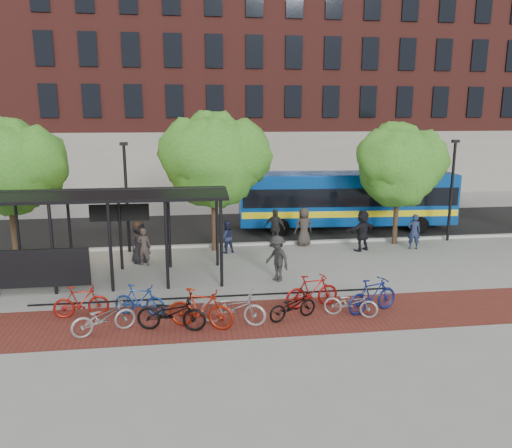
{
  "coord_description": "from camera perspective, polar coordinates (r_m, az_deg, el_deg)",
  "views": [
    {
      "loc": [
        -4.13,
        -19.76,
        6.37
      ],
      "look_at": [
        -1.23,
        1.61,
        1.6
      ],
      "focal_mm": 35.0,
      "sensor_mm": 36.0,
      "label": 1
    }
  ],
  "objects": [
    {
      "name": "lamp_post_right",
      "position": [
        27.04,
        21.46,
        3.91
      ],
      "size": [
        0.35,
        0.2,
        5.12
      ],
      "color": "black",
      "rests_on": "ground"
    },
    {
      "name": "bike_10",
      "position": [
        16.45,
        10.79,
        -8.85
      ],
      "size": [
        1.82,
        1.2,
        0.9
      ],
      "primitive_type": "imported",
      "rotation": [
        0.0,
        0.0,
        1.19
      ],
      "color": "#A0A0A2",
      "rests_on": "ground"
    },
    {
      "name": "bike_11",
      "position": [
        16.87,
        13.18,
        -7.95
      ],
      "size": [
        2.0,
        1.17,
        1.16
      ],
      "primitive_type": "imported",
      "rotation": [
        0.0,
        0.0,
        1.92
      ],
      "color": "navy",
      "rests_on": "ground"
    },
    {
      "name": "pedestrian_2",
      "position": [
        23.28,
        -3.42,
        -1.49
      ],
      "size": [
        0.89,
        0.79,
        1.53
      ],
      "primitive_type": "imported",
      "rotation": [
        0.0,
        0.0,
        3.48
      ],
      "color": "#1F284A",
      "rests_on": "ground"
    },
    {
      "name": "building_tower",
      "position": [
        61.53,
        -20.0,
        19.83
      ],
      "size": [
        22.0,
        22.0,
        30.0
      ],
      "primitive_type": "cube",
      "color": "#7A664C",
      "rests_on": "ground"
    },
    {
      "name": "building_brick",
      "position": [
        48.02,
        9.82,
        16.64
      ],
      "size": [
        55.0,
        14.0,
        20.0
      ],
      "primitive_type": "cube",
      "color": "maroon",
      "rests_on": "ground"
    },
    {
      "name": "pedestrian_7",
      "position": [
        25.07,
        17.6,
        -0.84
      ],
      "size": [
        0.7,
        0.54,
        1.71
      ],
      "primitive_type": "imported",
      "rotation": [
        0.0,
        0.0,
        2.91
      ],
      "color": "#202B4A",
      "rests_on": "ground"
    },
    {
      "name": "bike_6",
      "position": [
        15.56,
        -2.64,
        -9.53
      ],
      "size": [
        2.2,
        1.33,
        1.09
      ],
      "primitive_type": "imported",
      "rotation": [
        0.0,
        0.0,
        1.26
      ],
      "color": "#A2A3A5",
      "rests_on": "ground"
    },
    {
      "name": "bus",
      "position": [
        28.19,
        10.24,
        3.02
      ],
      "size": [
        11.99,
        3.38,
        3.2
      ],
      "rotation": [
        0.0,
        0.0,
        -0.06
      ],
      "color": "navy",
      "rests_on": "ground"
    },
    {
      "name": "curb",
      "position": [
        24.92,
        2.06,
        -2.2
      ],
      "size": [
        160.0,
        0.25,
        0.12
      ],
      "primitive_type": "cube",
      "color": "#B7B7B2",
      "rests_on": "ground"
    },
    {
      "name": "pedestrian_4",
      "position": [
        24.38,
        2.16,
        -0.43
      ],
      "size": [
        1.16,
        0.98,
        1.86
      ],
      "primitive_type": "imported",
      "rotation": [
        0.0,
        0.0,
        5.7
      ],
      "color": "#2B2B2B",
      "rests_on": "ground"
    },
    {
      "name": "pedestrian_1",
      "position": [
        21.85,
        -12.67,
        -2.55
      ],
      "size": [
        0.69,
        0.55,
        1.64
      ],
      "primitive_type": "imported",
      "rotation": [
        0.0,
        0.0,
        2.85
      ],
      "color": "#423935",
      "rests_on": "ground"
    },
    {
      "name": "brick_strip",
      "position": [
        16.21,
        0.45,
        -10.66
      ],
      "size": [
        24.0,
        3.0,
        0.01
      ],
      "primitive_type": "cube",
      "color": "maroon",
      "rests_on": "ground"
    },
    {
      "name": "pedestrian_0",
      "position": [
        22.21,
        -13.19,
        -2.04
      ],
      "size": [
        1.06,
        1.06,
        1.86
      ],
      "primitive_type": "imported",
      "rotation": [
        0.0,
        0.0,
        0.78
      ],
      "color": "black",
      "rests_on": "ground"
    },
    {
      "name": "bike_9",
      "position": [
        16.97,
        6.42,
        -7.62
      ],
      "size": [
        1.94,
        0.85,
        1.13
      ],
      "primitive_type": "imported",
      "rotation": [
        0.0,
        0.0,
        1.75
      ],
      "color": "#9F110E",
      "rests_on": "ground"
    },
    {
      "name": "bus_shelter",
      "position": [
        19.98,
        -19.19,
        2.06
      ],
      "size": [
        10.6,
        3.07,
        3.6
      ],
      "color": "black",
      "rests_on": "ground"
    },
    {
      "name": "ground",
      "position": [
        21.16,
        3.9,
        -5.08
      ],
      "size": [
        160.0,
        160.0,
        0.0
      ],
      "primitive_type": "plane",
      "color": "#9E9E99",
      "rests_on": "ground"
    },
    {
      "name": "pedestrian_6",
      "position": [
        24.62,
        5.48,
        -0.31
      ],
      "size": [
        1.03,
        0.78,
        1.89
      ],
      "primitive_type": "imported",
      "rotation": [
        0.0,
        0.0,
        3.35
      ],
      "color": "#36302B",
      "rests_on": "ground"
    },
    {
      "name": "bike_2",
      "position": [
        15.63,
        -17.04,
        -10.17
      ],
      "size": [
        2.01,
        1.36,
        1.0
      ],
      "primitive_type": "imported",
      "rotation": [
        0.0,
        0.0,
        1.97
      ],
      "color": "#949497",
      "rests_on": "ground"
    },
    {
      "name": "asphalt_street",
      "position": [
        28.77,
        0.72,
        -0.31
      ],
      "size": [
        160.0,
        8.0,
        0.01
      ],
      "primitive_type": "cube",
      "color": "black",
      "rests_on": "ground"
    },
    {
      "name": "pedestrian_9",
      "position": [
        19.34,
        2.44,
        -3.95
      ],
      "size": [
        1.2,
        1.35,
        1.81
      ],
      "primitive_type": "imported",
      "rotation": [
        0.0,
        0.0,
        5.29
      ],
      "color": "#282828",
      "rests_on": "ground"
    },
    {
      "name": "pedestrian_5",
      "position": [
        24.11,
        12.06,
        -0.74
      ],
      "size": [
        1.87,
        1.36,
        1.95
      ],
      "primitive_type": "imported",
      "rotation": [
        0.0,
        0.0,
        3.63
      ],
      "color": "black",
      "rests_on": "ground"
    },
    {
      "name": "bike_4",
      "position": [
        15.36,
        -9.65,
        -9.98
      ],
      "size": [
        2.21,
        1.15,
        1.1
      ],
      "primitive_type": "imported",
      "rotation": [
        0.0,
        0.0,
        1.36
      ],
      "color": "black",
      "rests_on": "ground"
    },
    {
      "name": "bike_3",
      "position": [
        16.65,
        -13.14,
        -8.47
      ],
      "size": [
        1.77,
        0.98,
        1.03
      ],
      "primitive_type": "imported",
      "rotation": [
        0.0,
        0.0,
        1.26
      ],
      "color": "navy",
      "rests_on": "ground"
    },
    {
      "name": "bike_rack_rail",
      "position": [
        16.92,
        -4.42,
        -9.68
      ],
      "size": [
        12.0,
        0.05,
        0.95
      ],
      "primitive_type": "cube",
      "color": "black",
      "rests_on": "ground"
    },
    {
      "name": "tree_b",
      "position": [
        23.22,
        -4.72,
        7.71
      ],
      "size": [
        5.15,
        4.2,
        6.47
      ],
      "color": "#382619",
      "rests_on": "ground"
    },
    {
      "name": "lamp_post_left",
      "position": [
        23.81,
        -14.59,
        3.32
      ],
      "size": [
        0.35,
        0.2,
        5.12
      ],
      "color": "black",
      "rests_on": "ground"
    },
    {
      "name": "tree_c",
      "position": [
        25.37,
        16.17,
        6.75
      ],
      "size": [
        4.66,
        3.8,
        5.92
      ],
      "color": "#382619",
      "rests_on": "ground"
    },
    {
      "name": "bike_8",
      "position": [
        15.99,
        4.21,
        -9.32
      ],
      "size": [
        1.78,
        1.14,
        0.88
      ],
      "primitive_type": "imported",
      "rotation": [
        0.0,
        0.0,
        1.93
      ],
      "color": "black",
      "rests_on": "ground"
    },
    {
      "name": "tree_a",
      "position": [
        24.47,
        -26.39,
        6.19
      ],
      "size": [
        4.9,
        4.0,
        6.18
      ],
      "color": "#382619",
      "rests_on": "ground"
    },
    {
      "name": "bike_5",
      "position": [
        15.35,
        -6.32,
        -9.6
      ],
      "size": [
        2.14,
        1.32,
        1.25
      ],
      "primitive_type": "imported",
      "rotation": [
        0.0,
        0.0,
        1.19
      ],
      "color": "maroon",
      "rests_on": "ground"
    },
    {
      "name": "bike_1",
      "position": [
        17.06,
        -19.36,
        -8.35
      ],
      "size": [
        1.76,
        0.68,
        1.03
      ],
      "primitive_type": "imported",
      "rotation": [
        0.0,
        0.0,
        1.69
      ],
      "color": "maroon",
      "rests_on": "ground"
    }
  ]
}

